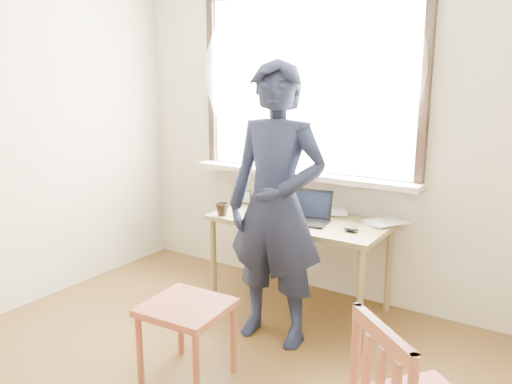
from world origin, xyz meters
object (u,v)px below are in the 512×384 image
Objects in this scene: laptop at (307,214)px; mug_dark at (222,209)px; work_chair at (187,316)px; desk at (300,228)px; mug_white at (294,203)px; person at (276,206)px.

laptop is 0.62m from mug_dark.
mug_dark is 1.06m from work_chair.
desk is 10.74× the size of mug_white.
person is (0.17, 0.66, 0.50)m from work_chair.
desk is at bearing 96.64° from person.
laptop is 1.18m from work_chair.
work_chair is at bearing -85.91° from mug_white.
person is at bearing 75.88° from work_chair.
laptop reaches higher than mug_white.
work_chair is 0.26× the size of person.
mug_white is at bearing 94.09° from work_chair.
laptop reaches higher than mug_dark.
mug_dark is (-0.58, -0.21, -0.00)m from laptop.
mug_dark is at bearing -126.55° from mug_white.
mug_white is (-0.17, 0.21, 0.12)m from desk.
desk is 1.18m from work_chair.
mug_dark reaches higher than work_chair.
work_chair is at bearing -97.49° from laptop.
mug_dark is (-0.34, -0.46, 0.00)m from mug_white.
mug_white is at bearing 135.04° from laptop.
desk is 3.62× the size of laptop.
mug_white is at bearing 128.61° from desk.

